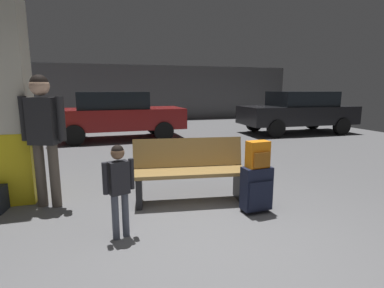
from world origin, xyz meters
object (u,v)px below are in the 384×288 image
Objects in this scene: parked_car_far at (117,114)px; parked_car_side at (298,111)px; structural_pillar at (8,104)px; child at (119,182)px; suitcase at (257,189)px; backpack_bright at (258,155)px; bench at (190,171)px; adult at (43,127)px.

parked_car_far is 1.00× the size of parked_car_side.
parked_car_far is 6.43m from parked_car_side.
structural_pillar reaches higher than child.
structural_pillar is 0.68× the size of parked_car_side.
suitcase is 0.45m from backpack_bright.
child is 0.25× the size of parked_car_far.
parked_car_far is (-0.76, 5.83, 0.36)m from bench.
adult is 0.43× the size of parked_car_far.
backpack_bright reaches higher than suitcase.
structural_pillar is at bearing -150.02° from parked_car_side.
parked_car_far is at bearing 87.79° from child.
child is 0.25× the size of parked_car_side.
parked_car_side is at bearing -3.95° from parked_car_far.
structural_pillar is 2.74× the size of child.
backpack_bright is 0.08× the size of parked_car_side.
parked_car_far is at bearing 97.45° from bench.
parked_car_far is (-1.47, 6.48, 0.48)m from suitcase.
structural_pillar is at bearing 156.06° from backpack_bright.
structural_pillar is at bearing 156.06° from suitcase.
suitcase is 0.15× the size of parked_car_side.
suitcase is 6.66m from parked_car_far.
adult is at bearing 127.17° from child.
parked_car_far and parked_car_side have the same top height.
structural_pillar is 0.68× the size of parked_car_far.
parked_car_side is at bearing 50.69° from backpack_bright.
parked_car_side reaches higher than backpack_bright.
adult reaches higher than parked_car_far.
parked_car_far is (0.26, 6.67, 0.17)m from child.
adult is (-0.89, 1.18, 0.46)m from child.
parked_car_far is (1.64, 5.09, -0.59)m from structural_pillar.
bench is 1.02m from backpack_bright.
child is 0.58× the size of adult.
adult reaches higher than backpack_bright.
parked_car_side is at bearing 43.60° from bench.
parked_car_side is (5.65, 5.38, 0.36)m from bench.
bench is at bearing 39.58° from child.
bench is at bearing -82.55° from parked_car_far.
bench is 0.97m from suitcase.
parked_car_side is (6.67, 6.23, 0.17)m from child.
bench is 0.40× the size of parked_car_far.
adult is (0.49, -0.40, -0.30)m from structural_pillar.
backpack_bright is at bearing 6.32° from child.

